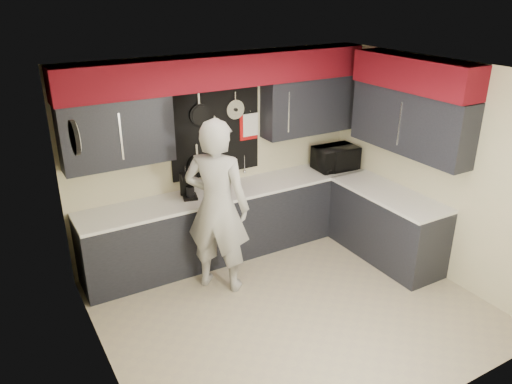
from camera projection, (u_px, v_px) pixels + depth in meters
ground at (292, 308)px, 5.59m from camera, size 4.00×4.00×0.00m
back_wall_assembly at (224, 103)px, 6.09m from camera, size 4.00×0.36×2.60m
right_wall_assembly at (414, 113)px, 5.90m from camera, size 0.36×3.50×2.60m
left_wall_assembly at (97, 247)px, 4.16m from camera, size 0.05×3.50×2.60m
base_cabinets at (276, 223)px, 6.54m from camera, size 3.95×2.20×0.92m
microwave at (335, 158)px, 7.02m from camera, size 0.61×0.44×0.33m
knife_block at (225, 182)px, 6.34m from camera, size 0.12×0.12×0.21m
utensil_crock at (211, 186)px, 6.31m from camera, size 0.11×0.11×0.15m
coffee_maker at (189, 185)px, 6.09m from camera, size 0.22×0.25×0.31m
person at (217, 207)px, 5.62m from camera, size 0.88×0.88×2.06m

